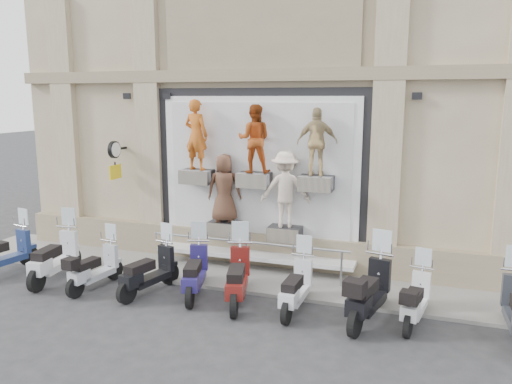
% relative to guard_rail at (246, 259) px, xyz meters
% --- Properties ---
extents(ground, '(90.00, 90.00, 0.00)m').
position_rel_guard_rail_xyz_m(ground, '(0.00, -2.00, -0.47)').
color(ground, '#2D2D30').
rests_on(ground, ground).
extents(sidewalk, '(16.00, 2.20, 0.08)m').
position_rel_guard_rail_xyz_m(sidewalk, '(0.00, 0.10, -0.43)').
color(sidewalk, gray).
rests_on(sidewalk, ground).
extents(building, '(14.00, 8.60, 12.00)m').
position_rel_guard_rail_xyz_m(building, '(0.00, 5.00, 5.54)').
color(building, tan).
rests_on(building, ground).
extents(shop_vitrine, '(5.60, 0.99, 4.30)m').
position_rel_guard_rail_xyz_m(shop_vitrine, '(0.08, 0.74, 1.93)').
color(shop_vitrine, black).
rests_on(shop_vitrine, ground).
extents(guard_rail, '(5.06, 0.10, 0.93)m').
position_rel_guard_rail_xyz_m(guard_rail, '(0.00, 0.00, 0.00)').
color(guard_rail, '#9EA0A5').
rests_on(guard_rail, ground).
extents(clock_sign_bracket, '(0.10, 0.80, 1.02)m').
position_rel_guard_rail_xyz_m(clock_sign_bracket, '(-3.90, 0.47, 2.34)').
color(clock_sign_bracket, black).
rests_on(clock_sign_bracket, ground).
extents(scooter_a, '(0.89, 1.96, 1.54)m').
position_rel_guard_rail_xyz_m(scooter_a, '(-5.79, -1.68, 0.30)').
color(scooter_a, navy).
rests_on(scooter_a, ground).
extents(scooter_b, '(0.82, 2.07, 1.64)m').
position_rel_guard_rail_xyz_m(scooter_b, '(-4.25, -1.65, 0.36)').
color(scooter_b, silver).
rests_on(scooter_b, ground).
extents(scooter_c, '(0.72, 1.77, 1.40)m').
position_rel_guard_rail_xyz_m(scooter_c, '(-3.03, -1.77, 0.23)').
color(scooter_c, '#A4AAB2').
rests_on(scooter_c, ground).
extents(scooter_d, '(0.97, 1.91, 1.49)m').
position_rel_guard_rail_xyz_m(scooter_d, '(-1.71, -1.65, 0.28)').
color(scooter_d, black).
rests_on(scooter_d, ground).
extents(scooter_e, '(1.05, 1.97, 1.53)m').
position_rel_guard_rail_xyz_m(scooter_e, '(-0.69, -1.40, 0.30)').
color(scooter_e, navy).
rests_on(scooter_e, ground).
extents(scooter_f, '(1.10, 2.09, 1.63)m').
position_rel_guard_rail_xyz_m(scooter_f, '(0.35, -1.49, 0.35)').
color(scooter_f, '#611410').
rests_on(scooter_f, ground).
extents(scooter_g, '(0.57, 1.81, 1.46)m').
position_rel_guard_rail_xyz_m(scooter_g, '(1.62, -1.49, 0.26)').
color(scooter_g, silver).
rests_on(scooter_g, ground).
extents(scooter_h, '(1.03, 2.17, 1.70)m').
position_rel_guard_rail_xyz_m(scooter_h, '(3.09, -1.49, 0.38)').
color(scooter_h, black).
rests_on(scooter_h, ground).
extents(scooter_i, '(0.77, 1.76, 1.38)m').
position_rel_guard_rail_xyz_m(scooter_i, '(3.95, -1.32, 0.23)').
color(scooter_i, silver).
rests_on(scooter_i, ground).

